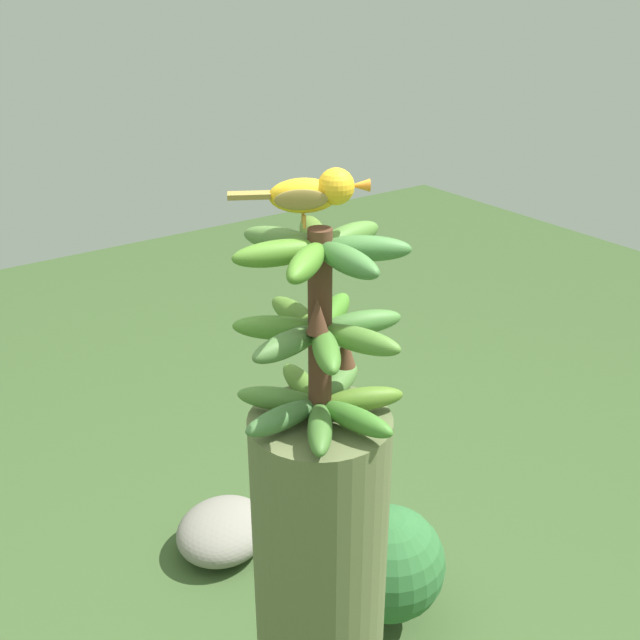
% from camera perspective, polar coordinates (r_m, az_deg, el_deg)
% --- Properties ---
extents(banana_tree, '(0.26, 0.26, 1.05)m').
position_cam_1_polar(banana_tree, '(1.64, 0.00, -23.17)').
color(banana_tree, '#5B663D').
rests_on(banana_tree, ground).
extents(banana_bunch, '(0.30, 0.30, 0.35)m').
position_cam_1_polar(banana_bunch, '(1.21, 0.02, -0.75)').
color(banana_bunch, '#4C2D1E').
rests_on(banana_bunch, banana_tree).
extents(perched_bird, '(0.20, 0.13, 0.09)m').
position_cam_1_polar(perched_bird, '(1.15, -0.43, 9.82)').
color(perched_bird, '#C68933').
rests_on(perched_bird, banana_bunch).
extents(garden_rock, '(0.41, 0.39, 0.16)m').
position_cam_1_polar(garden_rock, '(2.57, -7.46, -15.75)').
color(garden_rock, gray).
rests_on(garden_rock, ground).
extents(tropical_shrub, '(0.33, 0.33, 0.38)m').
position_cam_1_polar(tropical_shrub, '(2.24, 5.24, -18.09)').
color(tropical_shrub, brown).
rests_on(tropical_shrub, ground).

